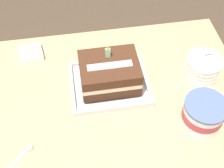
# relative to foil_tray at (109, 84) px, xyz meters

# --- Properties ---
(dining_table) EXTENTS (0.99, 0.69, 0.72)m
(dining_table) POSITION_rel_foil_tray_xyz_m (0.01, -0.04, -0.13)
(dining_table) COLOR tan
(dining_table) RESTS_ON ground_plane
(foil_tray) EXTENTS (0.29, 0.24, 0.02)m
(foil_tray) POSITION_rel_foil_tray_xyz_m (0.00, 0.00, 0.00)
(foil_tray) COLOR silver
(foil_tray) RESTS_ON dining_table
(birthday_cake) EXTENTS (0.21, 0.16, 0.15)m
(birthday_cake) POSITION_rel_foil_tray_xyz_m (-0.00, 0.00, 0.07)
(birthday_cake) COLOR #492A19
(birthday_cake) RESTS_ON foil_tray
(bowl_stack) EXTENTS (0.14, 0.14, 0.12)m
(bowl_stack) POSITION_rel_foil_tray_xyz_m (0.36, -0.00, 0.03)
(bowl_stack) COLOR white
(bowl_stack) RESTS_ON dining_table
(ice_cream_tub) EXTENTS (0.14, 0.14, 0.10)m
(ice_cream_tub) POSITION_rel_foil_tray_xyz_m (0.28, -0.21, 0.05)
(ice_cream_tub) COLOR white
(ice_cream_tub) RESTS_ON dining_table
(serving_spoon_near_tray) EXTENTS (0.10, 0.09, 0.01)m
(serving_spoon_near_tray) POSITION_rel_foil_tray_xyz_m (-0.31, -0.23, -0.00)
(serving_spoon_near_tray) COLOR silver
(serving_spoon_near_tray) RESTS_ON dining_table
(napkin_pile) EXTENTS (0.10, 0.10, 0.02)m
(napkin_pile) POSITION_rel_foil_tray_xyz_m (-0.29, 0.21, 0.00)
(napkin_pile) COLOR white
(napkin_pile) RESTS_ON dining_table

